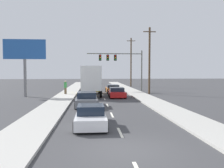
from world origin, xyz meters
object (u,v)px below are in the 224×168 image
car_orange (113,89)px  car_red (117,93)px  utility_pole_far (131,62)px  utility_pole_mid (149,60)px  roadside_billboard (25,55)px  box_truck (91,79)px  pedestrian_near_corner (65,87)px  traffic_signal_mast (117,60)px  car_white (91,117)px  car_gray (87,100)px

car_orange → car_red: size_ratio=0.98×
car_red → utility_pole_far: utility_pole_far is taller
utility_pole_mid → roadside_billboard: utility_pole_mid is taller
box_truck → utility_pole_far: utility_pole_far is taller
pedestrian_near_corner → traffic_signal_mast: bearing=37.6°
car_red → utility_pole_mid: 7.71m
car_white → pedestrian_near_corner: size_ratio=2.32×
car_red → roadside_billboard: size_ratio=0.62×
car_orange → traffic_signal_mast: 5.41m
car_gray → car_white: 7.72m
utility_pole_far → car_red: bearing=-104.2°
utility_pole_far → pedestrian_near_corner: size_ratio=5.68×
car_gray → car_white: car_gray is taller
traffic_signal_mast → roadside_billboard: bearing=-148.2°
car_white → traffic_signal_mast: traffic_signal_mast is taller
car_white → car_orange: 21.79m
car_white → pedestrian_near_corner: bearing=100.6°
traffic_signal_mast → car_red: bearing=-96.0°
box_truck → car_orange: box_truck is taller
car_gray → pedestrian_near_corner: (-3.10, 10.94, 0.44)m
car_gray → box_truck: bearing=87.6°
roadside_billboard → car_red: bearing=-7.9°
roadside_billboard → box_truck: bearing=1.3°
box_truck → car_gray: 9.44m
car_white → car_orange: bearing=81.6°
car_red → utility_pole_mid: size_ratio=0.48×
car_gray → roadside_billboard: (-7.89, 9.12, 4.65)m
car_gray → pedestrian_near_corner: pedestrian_near_corner is taller
car_gray → utility_pole_mid: utility_pole_mid is taller
car_orange → roadside_billboard: roadside_billboard is taller
car_gray → utility_pole_mid: size_ratio=0.46×
car_red → roadside_billboard: (-11.40, 1.59, 4.69)m
car_orange → utility_pole_mid: utility_pole_mid is taller
traffic_signal_mast → utility_pole_far: 11.99m
car_gray → traffic_signal_mast: size_ratio=0.48×
traffic_signal_mast → utility_pole_far: (4.22, 11.22, 0.23)m
box_truck → pedestrian_near_corner: 4.01m
car_gray → utility_pole_far: (8.70, 28.00, 4.64)m
car_red → box_truck: bearing=150.5°
car_white → roadside_billboard: roadside_billboard is taller
pedestrian_near_corner → car_red: bearing=-27.2°
box_truck → car_red: box_truck is taller
traffic_signal_mast → roadside_billboard: (-12.37, -7.66, 0.24)m
car_white → utility_pole_mid: bearing=67.0°
roadside_billboard → pedestrian_near_corner: size_ratio=4.00×
car_red → pedestrian_near_corner: size_ratio=2.48×
car_gray → pedestrian_near_corner: size_ratio=2.41×
traffic_signal_mast → pedestrian_near_corner: bearing=-142.4°
car_white → traffic_signal_mast: 25.23m
utility_pole_mid → pedestrian_near_corner: utility_pole_mid is taller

